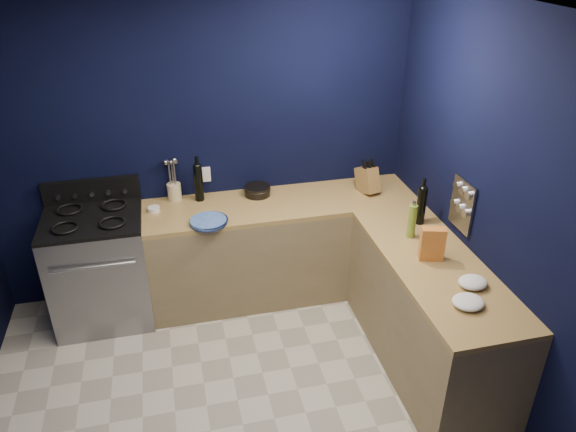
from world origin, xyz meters
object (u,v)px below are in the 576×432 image
object	(u,v)px
plate_stack	(208,222)
utensil_crock	(174,191)
gas_range	(101,270)
crouton_bag	(432,244)
knife_block	(367,180)

from	to	relation	value
plate_stack	utensil_crock	bearing A→B (deg)	115.18
gas_range	crouton_bag	xyz separation A→B (m)	(2.35, -1.08, 0.56)
gas_range	utensil_crock	world-z (taller)	utensil_crock
utensil_crock	plate_stack	bearing A→B (deg)	-64.82
gas_range	crouton_bag	world-z (taller)	crouton_bag
plate_stack	knife_block	world-z (taller)	knife_block
knife_block	gas_range	bearing A→B (deg)	167.10
gas_range	plate_stack	bearing A→B (deg)	-13.91
utensil_crock	crouton_bag	world-z (taller)	crouton_bag
gas_range	knife_block	world-z (taller)	knife_block
gas_range	utensil_crock	xyz separation A→B (m)	(0.66, 0.27, 0.51)
gas_range	crouton_bag	bearing A→B (deg)	-24.66
crouton_bag	utensil_crock	bearing A→B (deg)	157.69
knife_block	crouton_bag	bearing A→B (deg)	-101.04
plate_stack	utensil_crock	world-z (taller)	utensil_crock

